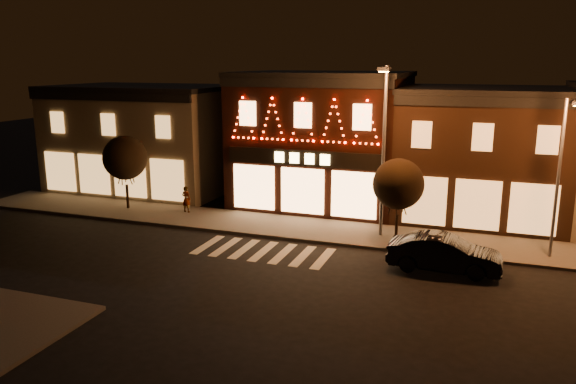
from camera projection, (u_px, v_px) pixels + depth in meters
The scene contains 11 objects.
ground at pixel (227, 281), 23.30m from camera, with size 120.00×120.00×0.00m, color black.
sidewalk_far at pixel (326, 231), 29.96m from camera, with size 44.00×4.00×0.15m, color #47423D.
building_left at pixel (146, 138), 39.58m from camera, with size 12.20×8.28×7.30m.
building_pulp at pixel (323, 139), 35.17m from camera, with size 10.20×8.34×8.30m.
building_right_a at pixel (482, 153), 32.15m from camera, with size 9.20×8.28×7.50m.
streetlamp_mid at pixel (384, 139), 27.70m from camera, with size 0.56×1.97×8.57m.
streetlamp_right at pixel (561, 167), 24.68m from camera, with size 0.60×1.66×7.22m.
tree_left at pixel (125, 158), 33.70m from camera, with size 2.65×2.65×4.44m.
tree_right at pixel (398, 184), 27.32m from camera, with size 2.50×2.50×4.18m.
dark_sedan at pixel (444, 254), 24.30m from camera, with size 1.67×4.80×1.58m, color black.
pedestrian at pixel (186, 199), 33.28m from camera, with size 0.57×0.38×1.57m, color gray.
Camera 1 is at (9.76, -19.72, 8.90)m, focal length 35.02 mm.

